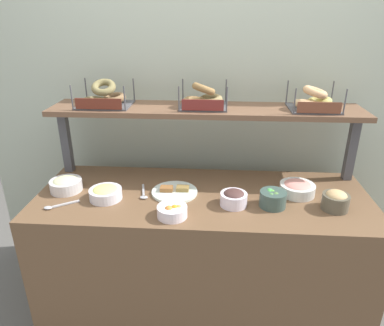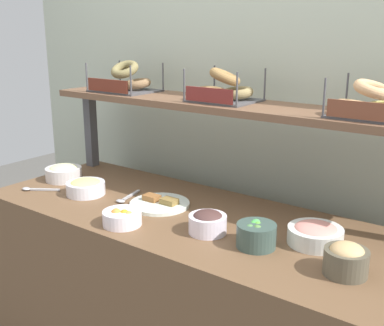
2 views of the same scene
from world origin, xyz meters
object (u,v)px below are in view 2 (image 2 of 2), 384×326
(bowl_chocolate_spread, at_px, (208,222))
(serving_spoon_by_edge, at_px, (35,189))
(serving_plate_white, at_px, (160,203))
(bowl_fruit_salad, at_px, (122,217))
(serving_spoon_near_plate, at_px, (125,198))
(bagel_basket_plain, at_px, (371,104))
(bowl_lox_spread, at_px, (315,234))
(bowl_hummus, at_px, (346,259))
(bowl_potato_salad, at_px, (64,172))
(bowl_veggie_mix, at_px, (256,234))
(bagel_basket_poppy, at_px, (124,82))
(bowl_egg_salad, at_px, (86,187))
(bagel_basket_everything, at_px, (224,90))

(bowl_chocolate_spread, height_order, serving_spoon_by_edge, bowl_chocolate_spread)
(serving_plate_white, bearing_deg, bowl_fruit_salad, -86.03)
(serving_spoon_near_plate, relative_size, bagel_basket_plain, 0.61)
(bowl_lox_spread, xyz_separation_m, bagel_basket_plain, (0.08, 0.22, 0.44))
(bowl_hummus, bearing_deg, bowl_lox_spread, 136.71)
(bowl_potato_salad, xyz_separation_m, bowl_hummus, (1.47, -0.11, 0.01))
(bowl_potato_salad, bearing_deg, bowl_hummus, -4.15)
(serving_spoon_by_edge, xyz_separation_m, bagel_basket_plain, (1.37, 0.45, 0.47))
(bowl_potato_salad, xyz_separation_m, serving_plate_white, (0.62, 0.01, -0.03))
(bowl_lox_spread, bearing_deg, bowl_veggie_mix, -137.20)
(serving_plate_white, xyz_separation_m, serving_spoon_near_plate, (-0.17, -0.04, -0.00))
(bagel_basket_poppy, xyz_separation_m, bagel_basket_plain, (1.20, -0.00, -0.00))
(bowl_veggie_mix, bearing_deg, bowl_chocolate_spread, -179.16)
(bowl_veggie_mix, distance_m, bagel_basket_poppy, 1.12)
(bowl_chocolate_spread, bearing_deg, serving_spoon_near_plate, 171.46)
(bowl_lox_spread, bearing_deg, serving_spoon_near_plate, -175.08)
(serving_plate_white, bearing_deg, bowl_egg_salad, -166.29)
(bowl_egg_salad, relative_size, serving_spoon_by_edge, 1.10)
(bowl_chocolate_spread, height_order, bowl_veggie_mix, bowl_veggie_mix)
(bagel_basket_plain, bearing_deg, bowl_hummus, -78.13)
(bowl_hummus, bearing_deg, bagel_basket_poppy, 163.84)
(bowl_lox_spread, height_order, serving_plate_white, bowl_lox_spread)
(bowl_potato_salad, bearing_deg, bowl_lox_spread, 2.02)
(bowl_egg_salad, xyz_separation_m, serving_spoon_by_edge, (-0.23, -0.11, -0.03))
(bagel_basket_plain, bearing_deg, bowl_lox_spread, -110.98)
(bowl_chocolate_spread, xyz_separation_m, bagel_basket_poppy, (-0.76, 0.37, 0.44))
(serving_plate_white, height_order, serving_spoon_near_plate, serving_plate_white)
(serving_spoon_by_edge, bearing_deg, bowl_chocolate_spread, 5.40)
(bagel_basket_everything, bearing_deg, bagel_basket_plain, -1.04)
(bagel_basket_everything, bearing_deg, bowl_veggie_mix, -44.35)
(bowl_veggie_mix, height_order, serving_spoon_by_edge, bowl_veggie_mix)
(serving_spoon_near_plate, height_order, bagel_basket_plain, bagel_basket_plain)
(serving_spoon_near_plate, bearing_deg, bowl_lox_spread, 4.92)
(bowl_chocolate_spread, distance_m, bowl_veggie_mix, 0.20)
(bowl_egg_salad, xyz_separation_m, bagel_basket_everything, (0.51, 0.36, 0.44))
(bowl_chocolate_spread, bearing_deg, bowl_fruit_salad, -156.35)
(serving_plate_white, relative_size, bagel_basket_plain, 0.91)
(bowl_egg_salad, relative_size, bagel_basket_everything, 0.63)
(bowl_potato_salad, bearing_deg, serving_spoon_near_plate, -3.49)
(bowl_hummus, bearing_deg, bowl_fruit_salad, -171.04)
(serving_plate_white, distance_m, bagel_basket_everything, 0.56)
(bagel_basket_poppy, relative_size, bagel_basket_plain, 1.09)
(bowl_chocolate_spread, relative_size, bowl_fruit_salad, 0.94)
(serving_spoon_near_plate, xyz_separation_m, bagel_basket_plain, (0.94, 0.29, 0.47))
(bowl_fruit_salad, bearing_deg, serving_spoon_near_plate, 131.66)
(bowl_egg_salad, distance_m, bagel_basket_plain, 1.27)
(bowl_chocolate_spread, bearing_deg, bagel_basket_poppy, 154.26)
(bowl_potato_salad, height_order, serving_spoon_by_edge, bowl_potato_salad)
(bowl_veggie_mix, distance_m, serving_spoon_near_plate, 0.70)
(bowl_egg_salad, relative_size, bowl_veggie_mix, 1.27)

